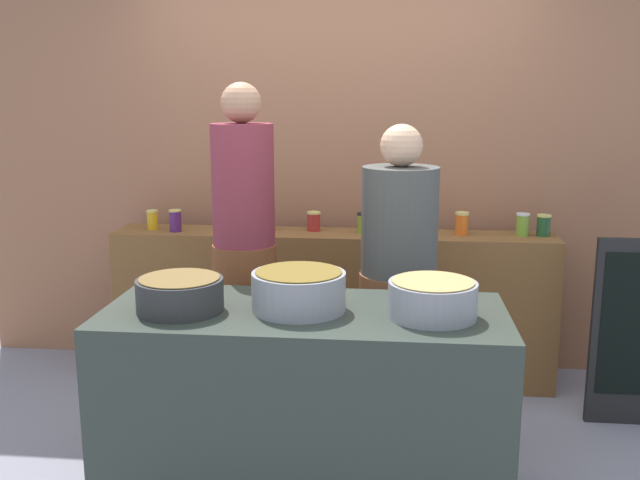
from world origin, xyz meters
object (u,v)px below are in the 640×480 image
object	(u,v)px
preserve_jar_5	(389,226)
cooking_pot_right	(432,299)
preserve_jar_2	(270,220)
cooking_pot_center	(299,291)
cook_with_tongs	(245,276)
cook_in_cap	(398,302)
preserve_jar_8	(544,225)
preserve_jar_7	(523,224)
preserve_jar_1	(175,221)
preserve_jar_4	(364,223)
cooking_pot_left	(180,294)
preserve_jar_0	(152,220)
preserve_jar_3	(314,221)
preserve_jar_6	(462,223)

from	to	relation	value
preserve_jar_5	cooking_pot_right	world-z (taller)	same
preserve_jar_2	cooking_pot_center	size ratio (longest dim) A/B	0.31
cook_with_tongs	cook_in_cap	size ratio (longest dim) A/B	1.12
cooking_pot_center	cook_in_cap	world-z (taller)	cook_in_cap
preserve_jar_8	cook_in_cap	size ratio (longest dim) A/B	0.08
cooking_pot_center	cook_in_cap	distance (m)	0.83
preserve_jar_2	preserve_jar_7	xyz separation A→B (m)	(1.54, -0.02, 0.01)
preserve_jar_1	cooking_pot_right	world-z (taller)	preserve_jar_1
preserve_jar_4	cooking_pot_left	size ratio (longest dim) A/B	0.35
preserve_jar_8	cooking_pot_center	size ratio (longest dim) A/B	0.33
preserve_jar_0	preserve_jar_8	distance (m)	2.40
preserve_jar_5	cook_in_cap	world-z (taller)	cook_in_cap
preserve_jar_0	cooking_pot_left	xyz separation A→B (m)	(0.62, -1.46, -0.05)
preserve_jar_8	cook_in_cap	world-z (taller)	cook_in_cap
cook_with_tongs	cooking_pot_center	bearing A→B (deg)	-61.39
preserve_jar_3	cooking_pot_left	world-z (taller)	preserve_jar_3
preserve_jar_3	cooking_pot_left	xyz separation A→B (m)	(-0.39, -1.52, -0.04)
preserve_jar_8	cooking_pot_center	xyz separation A→B (m)	(-1.28, -1.44, -0.04)
preserve_jar_0	cooking_pot_center	world-z (taller)	preserve_jar_0
preserve_jar_3	cooking_pot_right	size ratio (longest dim) A/B	0.33
preserve_jar_7	cooking_pot_left	size ratio (longest dim) A/B	0.38
preserve_jar_8	preserve_jar_7	bearing A→B (deg)	-175.63
preserve_jar_7	cook_in_cap	distance (m)	1.09
cook_with_tongs	preserve_jar_8	bearing A→B (deg)	24.21
preserve_jar_4	cooking_pot_right	bearing A→B (deg)	-76.72
preserve_jar_7	cooking_pot_left	xyz separation A→B (m)	(-1.65, -1.49, -0.05)
preserve_jar_1	cooking_pot_right	xyz separation A→B (m)	(1.50, -1.38, -0.05)
preserve_jar_0	cooking_pot_right	size ratio (longest dim) A/B	0.34
preserve_jar_8	cooking_pot_center	distance (m)	1.93
preserve_jar_1	cooking_pot_left	xyz separation A→B (m)	(0.45, -1.40, -0.05)
preserve_jar_3	cook_in_cap	xyz separation A→B (m)	(0.52, -0.78, -0.27)
preserve_jar_0	preserve_jar_1	world-z (taller)	preserve_jar_1
preserve_jar_3	preserve_jar_5	world-z (taller)	preserve_jar_3
cooking_pot_center	preserve_jar_2	bearing A→B (deg)	104.53
preserve_jar_3	preserve_jar_5	size ratio (longest dim) A/B	1.22
preserve_jar_4	cooking_pot_right	distance (m)	1.49
cooking_pot_left	cook_in_cap	size ratio (longest dim) A/B	0.22
preserve_jar_4	cooking_pot_left	xyz separation A→B (m)	(-0.70, -1.47, -0.05)
preserve_jar_6	cooking_pot_right	distance (m)	1.48
cooking_pot_center	cooking_pot_left	bearing A→B (deg)	-172.81
preserve_jar_3	preserve_jar_6	bearing A→B (deg)	-2.24
preserve_jar_3	cooking_pot_right	world-z (taller)	preserve_jar_3
preserve_jar_8	cooking_pot_left	distance (m)	2.32
preserve_jar_2	cooking_pot_right	bearing A→B (deg)	-58.05
cook_with_tongs	cooking_pot_right	bearing A→B (deg)	-38.07
preserve_jar_2	preserve_jar_8	distance (m)	1.66
cook_in_cap	preserve_jar_6	bearing A→B (deg)	63.06
preserve_jar_4	preserve_jar_8	bearing A→B (deg)	1.40
cooking_pot_right	cook_in_cap	distance (m)	0.76
cooking_pot_center	cook_with_tongs	distance (m)	0.80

